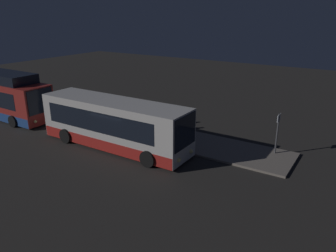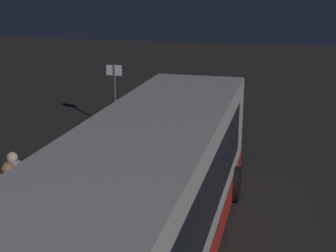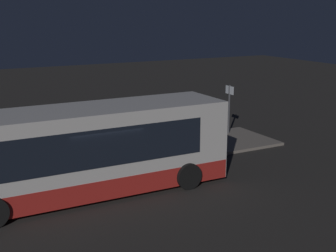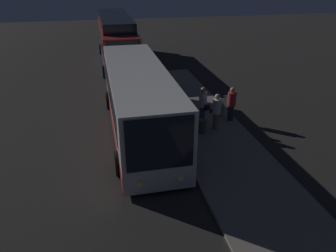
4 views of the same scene
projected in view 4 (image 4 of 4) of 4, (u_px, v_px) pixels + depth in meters
ground at (138, 136)px, 15.51m from camera, size 80.00×80.00×0.00m
platform at (206, 128)px, 16.14m from camera, size 20.00×3.57×0.13m
bus_lead at (138, 101)px, 15.35m from camera, size 10.55×2.85×3.09m
bus_second at (117, 42)px, 26.78m from camera, size 11.75×2.79×3.78m
passenger_boarding at (216, 110)px, 15.49m from camera, size 0.65×0.51×1.78m
passenger_waiting at (231, 103)px, 16.40m from camera, size 0.47×0.47×1.75m
passenger_with_bags at (203, 104)px, 16.09m from camera, size 0.65×0.57×1.87m
suitcase at (220, 109)px, 17.09m from camera, size 0.34×0.26×0.98m
trash_bin at (201, 126)px, 15.39m from camera, size 0.44×0.44×0.65m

